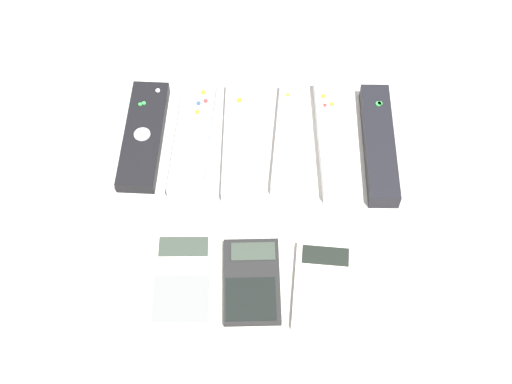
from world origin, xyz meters
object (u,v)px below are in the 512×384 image
remote_5 (379,144)px  calculator_1 (254,281)px  calculator_0 (182,279)px  calculator_2 (324,286)px  remote_0 (144,135)px  remote_1 (193,137)px  remote_2 (243,140)px  remote_3 (290,138)px  remote_4 (334,139)px

remote_5 → calculator_1: 0.29m
calculator_0 → calculator_2: (0.19, -0.00, 0.00)m
remote_0 → remote_1: (0.07, 0.00, -0.00)m
calculator_0 → remote_2: bearing=70.7°
remote_1 → remote_5: size_ratio=0.99×
remote_0 → calculator_1: (0.18, -0.23, -0.00)m
remote_0 → calculator_0: bearing=-70.2°
remote_1 → calculator_2: (0.19, -0.23, -0.00)m
remote_3 → remote_4: remote_4 is taller
remote_2 → calculator_2: 0.26m
remote_1 → calculator_1: 0.25m
remote_1 → remote_4: size_ratio=0.96×
remote_2 → calculator_1: bearing=-84.8°
remote_2 → remote_5: (0.20, -0.00, 0.00)m
remote_1 → remote_2: bearing=1.0°
remote_4 → calculator_0: (-0.21, -0.24, -0.01)m
calculator_1 → calculator_2: calculator_2 is taller
remote_0 → calculator_1: 0.29m
remote_0 → remote_2: bearing=0.3°
remote_1 → calculator_0: bearing=-86.6°
remote_5 → calculator_2: 0.25m
remote_1 → remote_4: bearing=3.2°
remote_1 → calculator_2: size_ratio=1.62×
calculator_0 → calculator_2: 0.19m
remote_0 → remote_1: bearing=0.9°
remote_1 → remote_3: (0.15, 0.01, -0.00)m
remote_3 → calculator_0: remote_3 is taller
remote_2 → calculator_0: size_ratio=1.52×
remote_2 → calculator_1: remote_2 is taller
remote_1 → calculator_0: remote_1 is taller
remote_3 → remote_1: bearing=-175.2°
remote_1 → remote_4: 0.21m
remote_5 → calculator_0: (-0.27, -0.23, -0.01)m
remote_2 → remote_3: size_ratio=1.06×
calculator_0 → remote_4: bearing=46.2°
remote_4 → remote_5: (0.07, -0.01, 0.00)m
remote_3 → remote_4: size_ratio=0.92×
calculator_1 → remote_4: bearing=61.2°
remote_3 → calculator_2: bearing=-75.7°
remote_2 → calculator_0: (-0.07, -0.23, -0.00)m
remote_2 → remote_3: 0.07m
remote_1 → remote_2: size_ratio=0.99×
remote_3 → remote_4: (0.07, -0.00, 0.00)m
remote_0 → remote_3: (0.22, 0.01, -0.00)m
remote_0 → calculator_0: size_ratio=1.40×
calculator_2 → remote_0: bearing=141.9°
remote_1 → remote_3: 0.15m
remote_2 → calculator_1: 0.23m
remote_5 → calculator_2: (-0.08, -0.23, -0.01)m
remote_3 → calculator_1: bearing=-97.8°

